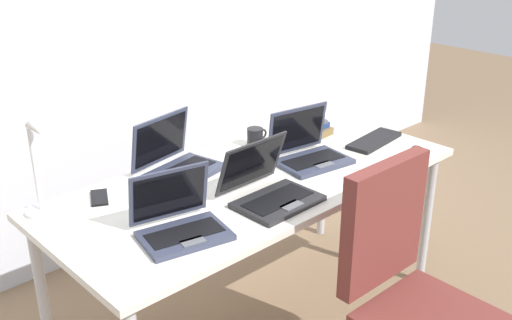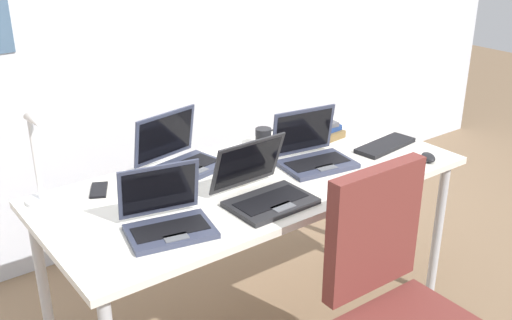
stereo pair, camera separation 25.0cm
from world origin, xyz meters
name	(u,v)px [view 2 (the right image)]	position (x,y,z in m)	size (l,w,h in m)	color
ground_plane	(256,320)	(0.00, 0.00, 0.00)	(12.00, 12.00, 0.00)	#7A6047
wall_back	(129,9)	(0.00, 1.10, 1.30)	(6.00, 0.13, 2.60)	silver
desk	(256,190)	(0.00, 0.00, 0.68)	(1.80, 0.80, 0.74)	silver
desk_lamp	(38,158)	(-0.80, 0.28, 0.94)	(0.12, 0.18, 0.40)	white
laptop_mid_desk	(180,158)	(-0.21, 0.27, 0.79)	(0.37, 0.32, 0.24)	#33384C
laptop_front_left	(313,154)	(0.29, -0.03, 0.79)	(0.34, 0.29, 0.23)	#33384C
laptop_near_mouse	(167,218)	(-0.51, -0.16, 0.79)	(0.34, 0.30, 0.22)	#33384C
laptop_far_corner	(264,190)	(-0.11, -0.19, 0.79)	(0.33, 0.30, 0.23)	#232326
external_keyboard	(385,145)	(0.69, -0.09, 0.75)	(0.33, 0.12, 0.02)	black
computer_mouse	(428,157)	(0.73, -0.32, 0.76)	(0.06, 0.10, 0.03)	black
cell_phone	(99,190)	(-0.58, 0.27, 0.74)	(0.06, 0.14, 0.01)	black
pill_bottle	(240,172)	(-0.07, 0.01, 0.78)	(0.04, 0.04, 0.08)	gold
book_stack	(320,131)	(0.52, 0.18, 0.78)	(0.22, 0.16, 0.08)	brown
coffee_mug	(264,137)	(0.24, 0.27, 0.78)	(0.11, 0.08, 0.09)	black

